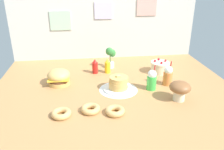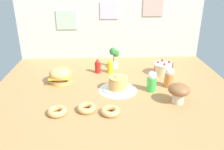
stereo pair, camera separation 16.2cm
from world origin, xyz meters
name	(u,v)px [view 2 (the right image)]	position (x,y,z in m)	size (l,w,h in m)	color
ground_plane	(115,92)	(0.00, 0.00, -0.01)	(2.40, 2.05, 0.02)	#B27F4C
back_wall	(110,25)	(0.00, 1.02, 0.45)	(2.40, 0.04, 0.89)	beige
doily_mat	(118,90)	(0.03, 0.02, 0.00)	(0.38, 0.38, 0.00)	white
burger	(60,75)	(-0.56, 0.23, 0.08)	(0.23, 0.23, 0.16)	#DBA859
pancake_stack	(118,84)	(0.03, 0.02, 0.06)	(0.29, 0.29, 0.15)	white
layer_cake	(163,69)	(0.57, 0.39, 0.07)	(0.21, 0.21, 0.16)	beige
ketchup_bottle	(98,66)	(-0.17, 0.47, 0.08)	(0.07, 0.07, 0.17)	red
mustard_bottle	(110,66)	(-0.03, 0.47, 0.08)	(0.07, 0.07, 0.17)	yellow
cream_soda_cup	(152,81)	(0.35, -0.01, 0.10)	(0.09, 0.09, 0.26)	green
orange_float_cup	(169,77)	(0.55, 0.07, 0.10)	(0.09, 0.09, 0.26)	orange
donut_pink_glaze	(57,111)	(-0.49, -0.38, 0.03)	(0.16, 0.16, 0.05)	tan
donut_chocolate	(87,108)	(-0.26, -0.34, 0.03)	(0.16, 0.16, 0.05)	tan
donut_vanilla	(110,111)	(-0.06, -0.40, 0.03)	(0.16, 0.16, 0.05)	tan
potted_plant	(114,57)	(0.02, 0.63, 0.14)	(0.12, 0.11, 0.26)	white
mushroom_stool	(179,91)	(0.54, -0.25, 0.11)	(0.19, 0.19, 0.18)	beige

